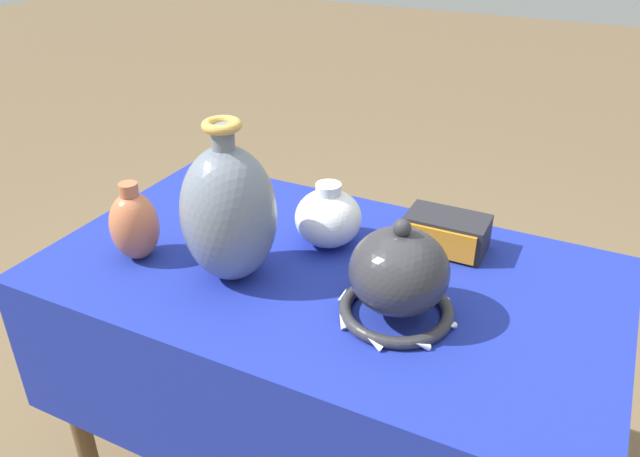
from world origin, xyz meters
The scene contains 6 objects.
display_table centered at (0.00, -0.02, 0.65)m, with size 1.12×0.65×0.74m.
vase_tall_bulbous centered at (-0.15, -0.10, 0.88)m, with size 0.18×0.18×0.31m.
vase_dome_bell centered at (0.18, -0.08, 0.82)m, with size 0.22×0.22×0.19m.
mosaic_tile_box centered at (0.19, 0.18, 0.78)m, with size 0.17×0.10×0.07m.
jar_round_terracotta centered at (-0.36, -0.13, 0.82)m, with size 0.10×0.10×0.16m.
jar_round_porcelain centered at (-0.04, 0.09, 0.80)m, with size 0.14×0.14×0.14m.
Camera 1 is at (0.45, -0.94, 1.41)m, focal length 35.00 mm.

